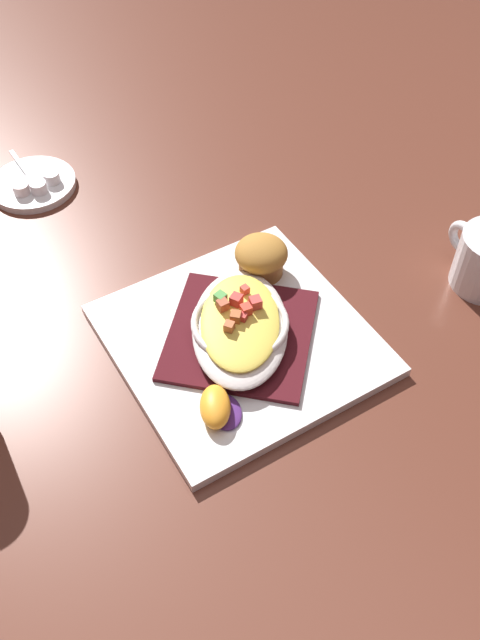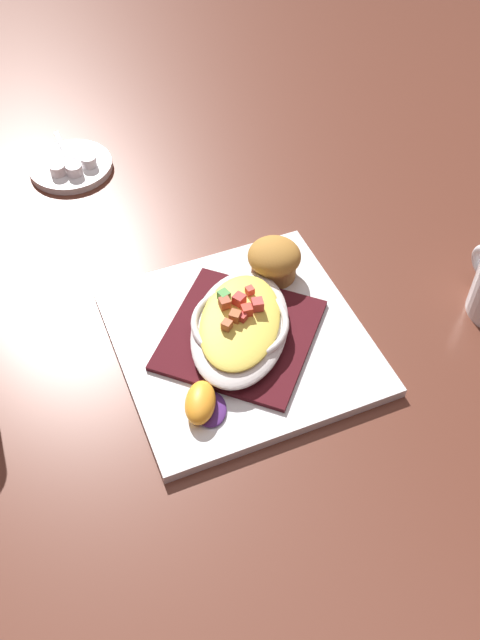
{
  "view_description": "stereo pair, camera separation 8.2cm",
  "coord_description": "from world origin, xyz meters",
  "px_view_note": "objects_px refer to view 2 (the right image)",
  "views": [
    {
      "loc": [
        0.37,
        0.39,
        0.67
      ],
      "look_at": [
        0.0,
        0.0,
        0.04
      ],
      "focal_mm": 39.31,
      "sensor_mm": 36.0,
      "label": 1
    },
    {
      "loc": [
        0.3,
        0.44,
        0.67
      ],
      "look_at": [
        0.0,
        0.0,
        0.04
      ],
      "focal_mm": 39.31,
      "sensor_mm": 36.0,
      "label": 2
    }
  ],
  "objects_px": {
    "gratin_dish": "(240,324)",
    "creamer_cup_0": "(58,169)",
    "orange_garnish": "(202,404)",
    "creamer_saucer": "(71,166)",
    "muffin": "(274,260)",
    "spoon": "(68,158)",
    "square_plate": "(240,340)",
    "creamer_cup_2": "(87,162)",
    "creamer_cup_1": "(74,170)"
  },
  "relations": [
    {
      "from": "square_plate",
      "to": "spoon",
      "type": "relative_size",
      "value": 2.91
    },
    {
      "from": "muffin",
      "to": "creamer_cup_1",
      "type": "xyz_separation_m",
      "value": [
        0.12,
        -0.34,
        -0.02
      ]
    },
    {
      "from": "muffin",
      "to": "creamer_cup_2",
      "type": "distance_m",
      "value": 0.36
    },
    {
      "from": "orange_garnish",
      "to": "creamer_saucer",
      "type": "height_order",
      "value": "orange_garnish"
    },
    {
      "from": "square_plate",
      "to": "orange_garnish",
      "type": "height_order",
      "value": "orange_garnish"
    },
    {
      "from": "square_plate",
      "to": "creamer_cup_1",
      "type": "relative_size",
      "value": 12.11
    },
    {
      "from": "gratin_dish",
      "to": "creamer_cup_1",
      "type": "height_order",
      "value": "gratin_dish"
    },
    {
      "from": "spoon",
      "to": "creamer_cup_2",
      "type": "distance_m",
      "value": 0.04
    },
    {
      "from": "creamer_cup_1",
      "to": "creamer_cup_2",
      "type": "relative_size",
      "value": 1.0
    },
    {
      "from": "creamer_saucer",
      "to": "spoon",
      "type": "xyz_separation_m",
      "value": [
        -0.0,
        -0.01,
        0.01
      ]
    },
    {
      "from": "orange_garnish",
      "to": "spoon",
      "type": "height_order",
      "value": "orange_garnish"
    },
    {
      "from": "creamer_cup_2",
      "to": "muffin",
      "type": "bearing_deg",
      "value": 105.66
    },
    {
      "from": "creamer_cup_2",
      "to": "spoon",
      "type": "bearing_deg",
      "value": -59.9
    },
    {
      "from": "creamer_saucer",
      "to": "creamer_cup_0",
      "type": "xyz_separation_m",
      "value": [
        0.03,
        0.01,
        0.01
      ]
    },
    {
      "from": "muffin",
      "to": "creamer_saucer",
      "type": "height_order",
      "value": "muffin"
    },
    {
      "from": "creamer_cup_0",
      "to": "creamer_cup_1",
      "type": "relative_size",
      "value": 1.0
    },
    {
      "from": "spoon",
      "to": "creamer_cup_0",
      "type": "distance_m",
      "value": 0.04
    },
    {
      "from": "gratin_dish",
      "to": "creamer_saucer",
      "type": "distance_m",
      "value": 0.43
    },
    {
      "from": "muffin",
      "to": "creamer_cup_0",
      "type": "distance_m",
      "value": 0.38
    },
    {
      "from": "square_plate",
      "to": "creamer_cup_0",
      "type": "relative_size",
      "value": 12.11
    },
    {
      "from": "gratin_dish",
      "to": "muffin",
      "type": "distance_m",
      "value": 0.11
    },
    {
      "from": "square_plate",
      "to": "gratin_dish",
      "type": "distance_m",
      "value": 0.03
    },
    {
      "from": "gratin_dish",
      "to": "orange_garnish",
      "type": "distance_m",
      "value": 0.11
    },
    {
      "from": "creamer_cup_0",
      "to": "orange_garnish",
      "type": "bearing_deg",
      "value": 84.5
    },
    {
      "from": "creamer_cup_0",
      "to": "creamer_cup_2",
      "type": "bearing_deg",
      "value": 170.12
    },
    {
      "from": "square_plate",
      "to": "creamer_cup_1",
      "type": "xyz_separation_m",
      "value": [
        0.03,
        -0.4,
        0.01
      ]
    },
    {
      "from": "creamer_saucer",
      "to": "creamer_cup_1",
      "type": "xyz_separation_m",
      "value": [
        0.0,
        0.03,
        0.01
      ]
    },
    {
      "from": "muffin",
      "to": "orange_garnish",
      "type": "bearing_deg",
      "value": 33.7
    },
    {
      "from": "spoon",
      "to": "gratin_dish",
      "type": "bearing_deg",
      "value": 92.66
    },
    {
      "from": "spoon",
      "to": "creamer_cup_0",
      "type": "relative_size",
      "value": 4.16
    },
    {
      "from": "square_plate",
      "to": "creamer_cup_2",
      "type": "distance_m",
      "value": 0.41
    },
    {
      "from": "square_plate",
      "to": "gratin_dish",
      "type": "height_order",
      "value": "gratin_dish"
    },
    {
      "from": "spoon",
      "to": "creamer_cup_2",
      "type": "height_order",
      "value": "creamer_cup_2"
    },
    {
      "from": "gratin_dish",
      "to": "spoon",
      "type": "relative_size",
      "value": 2.13
    },
    {
      "from": "creamer_saucer",
      "to": "gratin_dish",
      "type": "bearing_deg",
      "value": 92.92
    },
    {
      "from": "creamer_cup_1",
      "to": "creamer_cup_2",
      "type": "height_order",
      "value": "same"
    },
    {
      "from": "gratin_dish",
      "to": "creamer_cup_0",
      "type": "xyz_separation_m",
      "value": [
        0.05,
        -0.42,
        -0.02
      ]
    },
    {
      "from": "creamer_saucer",
      "to": "creamer_cup_0",
      "type": "height_order",
      "value": "creamer_cup_0"
    },
    {
      "from": "muffin",
      "to": "creamer_cup_0",
      "type": "relative_size",
      "value": 2.84
    },
    {
      "from": "square_plate",
      "to": "creamer_cup_1",
      "type": "distance_m",
      "value": 0.4
    },
    {
      "from": "square_plate",
      "to": "spoon",
      "type": "distance_m",
      "value": 0.44
    },
    {
      "from": "creamer_saucer",
      "to": "creamer_cup_1",
      "type": "height_order",
      "value": "creamer_cup_1"
    },
    {
      "from": "square_plate",
      "to": "creamer_cup_1",
      "type": "height_order",
      "value": "creamer_cup_1"
    },
    {
      "from": "muffin",
      "to": "creamer_cup_0",
      "type": "xyz_separation_m",
      "value": [
        0.14,
        -0.36,
        -0.02
      ]
    },
    {
      "from": "muffin",
      "to": "creamer_saucer",
      "type": "distance_m",
      "value": 0.39
    },
    {
      "from": "creamer_cup_1",
      "to": "square_plate",
      "type": "bearing_deg",
      "value": 93.81
    },
    {
      "from": "creamer_saucer",
      "to": "creamer_cup_0",
      "type": "relative_size",
      "value": 5.3
    },
    {
      "from": "square_plate",
      "to": "muffin",
      "type": "distance_m",
      "value": 0.12
    },
    {
      "from": "gratin_dish",
      "to": "orange_garnish",
      "type": "relative_size",
      "value": 3.03
    },
    {
      "from": "gratin_dish",
      "to": "creamer_cup_2",
      "type": "distance_m",
      "value": 0.41
    }
  ]
}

